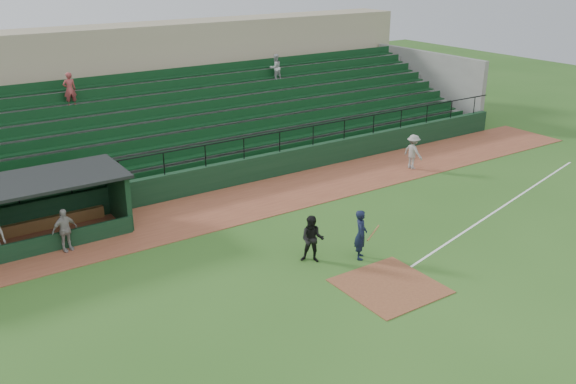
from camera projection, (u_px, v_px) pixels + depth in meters
ground at (370, 274)px, 21.01m from camera, size 90.00×90.00×0.00m
warning_track at (250, 201)px, 27.21m from camera, size 40.00×4.00×0.03m
home_plate_dirt at (390, 286)px, 20.23m from camera, size 3.00×3.00×0.03m
foul_line at (495, 212)px, 26.09m from camera, size 17.49×4.44×0.01m
stadium_structure at (169, 112)px, 32.94m from camera, size 38.00×13.08×6.40m
dugout at (2, 210)px, 22.88m from camera, size 8.90×3.20×2.42m
batter_at_plate at (361, 234)px, 21.81m from camera, size 1.18×0.80×1.84m
umpire at (312, 239)px, 21.57m from camera, size 1.06×1.05×1.73m
runner at (413, 152)px, 31.00m from camera, size 0.69×1.16×1.76m
dugout_player_a at (65, 230)px, 22.35m from camera, size 1.02×0.60×1.63m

